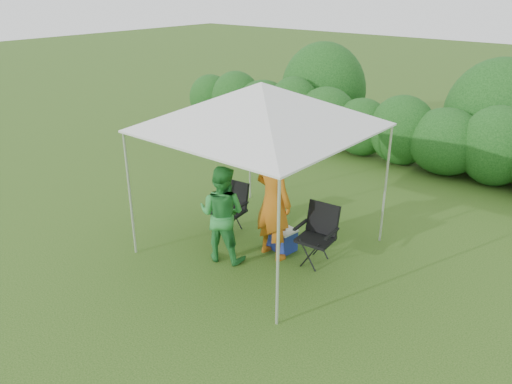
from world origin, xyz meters
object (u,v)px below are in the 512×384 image
Objects in this scene: canopy at (261,106)px; cooler at (282,239)px; woman at (222,214)px; chair_left at (232,204)px; chair_right at (318,230)px; man at (273,201)px.

cooler is at bearing 26.01° from canopy.
chair_left is at bearing -74.21° from woman.
canopy is 2.18m from chair_right.
chair_right is at bearing -145.55° from man.
chair_right is 0.60× the size of woman.
canopy is 1.57× the size of man.
canopy is 3.20× the size of chair_right.
chair_right is at bearing -4.23° from chair_left.
chair_left is 1.17m from cooler.
woman is at bearing -115.70° from cooler.
chair_right is 0.49× the size of man.
man is 0.84m from woman.
man reaches higher than chair_left.
cooler is (0.00, 0.26, -0.79)m from man.
canopy reaches higher than man.
cooler is (1.12, 0.02, -0.33)m from chair_left.
woman reaches higher than chair_right.
canopy reaches higher than chair_right.
chair_left is at bearing 176.92° from chair_right.
canopy is at bearing -7.67° from man.
chair_right is at bearing 12.95° from canopy.
cooler is (0.34, 0.17, -2.27)m from canopy.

